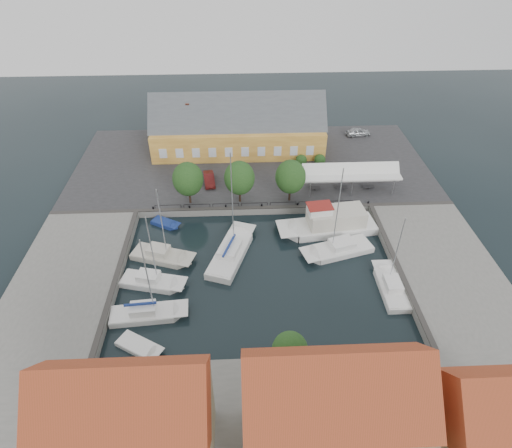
{
  "coord_description": "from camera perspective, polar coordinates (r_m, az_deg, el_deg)",
  "views": [
    {
      "loc": [
        -1.94,
        -37.98,
        35.44
      ],
      "look_at": [
        0.0,
        6.0,
        1.5
      ],
      "focal_mm": 30.0,
      "sensor_mm": 36.0,
      "label": 1
    }
  ],
  "objects": [
    {
      "name": "ground",
      "position": [
        51.98,
        0.29,
        -5.35
      ],
      "size": [
        140.0,
        140.0,
        0.0
      ],
      "primitive_type": "plane",
      "color": "black",
      "rests_on": "ground"
    },
    {
      "name": "north_quay",
      "position": [
        70.31,
        -0.61,
        7.83
      ],
      "size": [
        56.0,
        26.0,
        1.0
      ],
      "primitive_type": "cube",
      "color": "#2D2D30",
      "rests_on": "ground"
    },
    {
      "name": "west_quay",
      "position": [
        54.02,
        -23.77,
        -6.66
      ],
      "size": [
        12.0,
        24.0,
        1.0
      ],
      "primitive_type": "cube",
      "color": "slate",
      "rests_on": "ground"
    },
    {
      "name": "east_quay",
      "position": [
        55.57,
        23.8,
        -5.25
      ],
      "size": [
        12.0,
        24.0,
        1.0
      ],
      "primitive_type": "cube",
      "color": "slate",
      "rests_on": "ground"
    },
    {
      "name": "south_bank",
      "position": [
        38.9,
        1.95,
        -26.35
      ],
      "size": [
        56.0,
        14.0,
        1.0
      ],
      "primitive_type": "cube",
      "color": "slate",
      "rests_on": "ground"
    },
    {
      "name": "quay_edge_fittings",
      "position": [
        54.88,
        0.08,
        -1.16
      ],
      "size": [
        56.0,
        24.72,
        0.4
      ],
      "color": "#383533",
      "rests_on": "north_quay"
    },
    {
      "name": "warehouse",
      "position": [
        73.23,
        -2.87,
        12.53
      ],
      "size": [
        28.56,
        14.0,
        9.55
      ],
      "color": "#C68430",
      "rests_on": "north_quay"
    },
    {
      "name": "tent_canopy",
      "position": [
        63.38,
        12.49,
        6.61
      ],
      "size": [
        14.0,
        4.0,
        2.83
      ],
      "color": "white",
      "rests_on": "north_quay"
    },
    {
      "name": "quay_trees",
      "position": [
        58.58,
        -2.23,
        6.16
      ],
      "size": [
        18.2,
        4.2,
        6.3
      ],
      "color": "black",
      "rests_on": "north_quay"
    },
    {
      "name": "car_silver",
      "position": [
        80.56,
        13.47,
        11.86
      ],
      "size": [
        4.48,
        2.19,
        1.47
      ],
      "primitive_type": "imported",
      "rotation": [
        0.0,
        0.0,
        1.68
      ],
      "color": "#A8ACB0",
      "rests_on": "north_quay"
    },
    {
      "name": "car_red",
      "position": [
        64.74,
        -6.27,
        5.99
      ],
      "size": [
        2.06,
        4.48,
        1.42
      ],
      "primitive_type": "imported",
      "rotation": [
        0.0,
        0.0,
        0.13
      ],
      "color": "#5B1514",
      "rests_on": "north_quay"
    },
    {
      "name": "center_sailboat",
      "position": [
        52.98,
        -3.31,
        -3.9
      ],
      "size": [
        6.44,
        10.96,
        14.36
      ],
      "color": "white",
      "rests_on": "ground"
    },
    {
      "name": "trawler",
      "position": [
        57.21,
        9.92,
        -0.02
      ],
      "size": [
        13.52,
        5.35,
        5.0
      ],
      "color": "white",
      "rests_on": "ground"
    },
    {
      "name": "east_boat_a",
      "position": [
        54.46,
        10.92,
        -3.44
      ],
      "size": [
        9.51,
        5.43,
        12.8
      ],
      "color": "white",
      "rests_on": "ground"
    },
    {
      "name": "east_boat_c",
      "position": [
        51.11,
        17.47,
        -8.11
      ],
      "size": [
        2.53,
        7.89,
        10.11
      ],
      "color": "white",
      "rests_on": "ground"
    },
    {
      "name": "west_boat_b",
      "position": [
        53.84,
        -12.46,
        -4.26
      ],
      "size": [
        8.23,
        5.02,
        10.82
      ],
      "color": "beige",
      "rests_on": "ground"
    },
    {
      "name": "west_boat_c",
      "position": [
        50.77,
        -13.68,
        -7.61
      ],
      "size": [
        7.85,
        4.08,
        10.36
      ],
      "color": "white",
      "rests_on": "ground"
    },
    {
      "name": "west_boat_d",
      "position": [
        47.6,
        -14.28,
        -11.59
      ],
      "size": [
        8.41,
        3.11,
        11.05
      ],
      "color": "white",
      "rests_on": "ground"
    },
    {
      "name": "launch_sw",
      "position": [
        45.31,
        -15.29,
        -15.6
      ],
      "size": [
        5.1,
        4.04,
        0.98
      ],
      "color": "white",
      "rests_on": "ground"
    },
    {
      "name": "launch_nw",
      "position": [
        59.15,
        -11.97,
        -0.02
      ],
      "size": [
        4.27,
        3.37,
        0.88
      ],
      "color": "navy",
      "rests_on": "ground"
    },
    {
      "name": "townhouses",
      "position": [
        33.31,
        6.14,
        -25.54
      ],
      "size": [
        36.3,
        8.5,
        12.0
      ],
      "color": "tan",
      "rests_on": "south_bank"
    }
  ]
}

